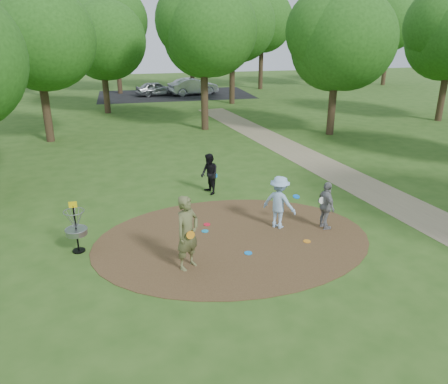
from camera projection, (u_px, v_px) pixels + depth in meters
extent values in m
plane|color=#2D5119|center=(233.00, 240.00, 13.23)|extent=(100.00, 100.00, 0.00)
cylinder|color=#47301C|center=(233.00, 239.00, 13.23)|extent=(8.40, 8.40, 0.02)
cube|color=#8C7A5B|center=(387.00, 198.00, 16.43)|extent=(7.55, 39.89, 0.01)
cube|color=black|center=(175.00, 95.00, 40.95)|extent=(14.00, 8.00, 0.01)
imported|color=brown|center=(187.00, 233.00, 11.35)|extent=(0.89, 0.85, 2.05)
cylinder|color=orange|center=(191.00, 235.00, 11.12)|extent=(0.22, 0.06, 0.22)
imported|color=#9CC2E9|center=(279.00, 202.00, 13.74)|extent=(1.24, 1.25, 1.72)
cylinder|color=blue|center=(296.00, 197.00, 13.82)|extent=(0.24, 0.24, 0.08)
imported|color=black|center=(209.00, 174.00, 16.59)|extent=(0.76, 0.89, 1.58)
cylinder|color=#0D94E2|center=(215.00, 176.00, 16.69)|extent=(0.23, 0.12, 0.22)
imported|color=gray|center=(326.00, 206.00, 13.68)|extent=(0.44, 0.94, 1.57)
cylinder|color=white|center=(322.00, 200.00, 13.52)|extent=(0.23, 0.10, 0.22)
cylinder|color=#1790BD|center=(205.00, 231.00, 13.71)|extent=(0.22, 0.22, 0.02)
cylinder|color=#0D83E7|center=(248.00, 253.00, 12.39)|extent=(0.22, 0.22, 0.02)
cylinder|color=red|center=(207.00, 224.00, 14.17)|extent=(0.22, 0.22, 0.02)
imported|color=#999CA0|center=(156.00, 89.00, 40.20)|extent=(3.93, 2.30, 1.26)
imported|color=#A8A8B0|center=(193.00, 87.00, 40.63)|extent=(4.84, 2.66, 1.51)
cylinder|color=orange|center=(307.00, 241.00, 13.07)|extent=(0.22, 0.22, 0.02)
cylinder|color=black|center=(76.00, 230.00, 12.31)|extent=(0.05, 0.05, 1.35)
cylinder|color=black|center=(79.00, 251.00, 12.55)|extent=(0.36, 0.36, 0.04)
cylinder|color=gray|center=(76.00, 232.00, 12.33)|extent=(0.60, 0.60, 0.16)
torus|color=gray|center=(76.00, 229.00, 12.30)|extent=(0.63, 0.63, 0.03)
torus|color=gray|center=(74.00, 211.00, 12.11)|extent=(0.58, 0.58, 0.02)
cube|color=yellow|center=(73.00, 205.00, 12.04)|extent=(0.22, 0.02, 0.18)
cylinder|color=#332316|center=(46.00, 107.00, 23.81)|extent=(0.44, 0.44, 3.80)
sphere|color=#204C14|center=(37.00, 42.00, 22.61)|extent=(5.29, 5.29, 5.29)
cylinder|color=#332316|center=(205.00, 95.00, 26.56)|extent=(0.44, 0.44, 4.18)
sphere|color=#204C14|center=(204.00, 34.00, 25.29)|extent=(5.29, 5.29, 5.29)
cylinder|color=#332316|center=(332.00, 104.00, 25.42)|extent=(0.44, 0.44, 3.61)
sphere|color=#204C14|center=(337.00, 44.00, 24.24)|extent=(5.43, 5.43, 5.43)
cylinder|color=#332316|center=(106.00, 90.00, 31.79)|extent=(0.44, 0.44, 3.42)
sphere|color=#204C14|center=(101.00, 43.00, 30.64)|extent=(5.42, 5.42, 5.42)
cylinder|color=#332316|center=(232.00, 76.00, 35.56)|extent=(0.44, 0.44, 4.37)
sphere|color=#204C14|center=(232.00, 27.00, 34.21)|extent=(5.77, 5.77, 5.77)
cylinder|color=#332316|center=(443.00, 92.00, 29.11)|extent=(0.44, 0.44, 3.80)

